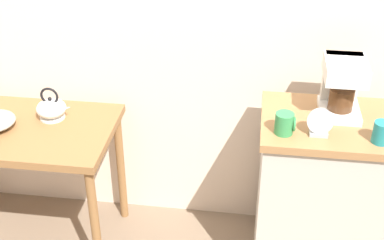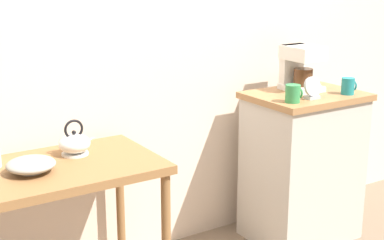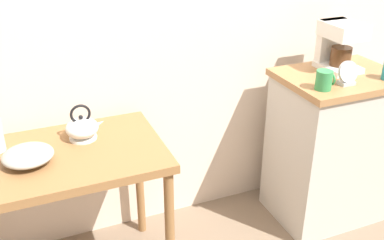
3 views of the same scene
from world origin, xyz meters
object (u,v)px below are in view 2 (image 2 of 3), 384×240
object	(u,v)px
teakettle	(75,143)
mug_dark_teal	(348,86)
table_clock	(312,89)
mug_tall_green	(293,94)
coffee_maker	(300,66)
bowl_stoneware	(31,165)

from	to	relation	value
teakettle	mug_dark_teal	xyz separation A→B (m)	(1.53, -0.25, 0.15)
teakettle	mug_dark_teal	distance (m)	1.56
teakettle	table_clock	world-z (taller)	table_clock
mug_tall_green	table_clock	xyz separation A→B (m)	(0.15, 0.01, 0.01)
teakettle	coffee_maker	world-z (taller)	coffee_maker
coffee_maker	mug_dark_teal	distance (m)	0.30
bowl_stoneware	teakettle	distance (m)	0.28
bowl_stoneware	mug_dark_teal	xyz separation A→B (m)	(1.78, -0.12, 0.17)
teakettle	mug_tall_green	distance (m)	1.17
bowl_stoneware	coffee_maker	size ratio (longest dim) A/B	0.81
table_clock	mug_tall_green	bearing A→B (deg)	-177.49
mug_dark_teal	bowl_stoneware	bearing A→B (deg)	176.15
coffee_maker	table_clock	size ratio (longest dim) A/B	2.12
teakettle	mug_tall_green	xyz separation A→B (m)	(1.14, -0.23, 0.15)
coffee_maker	mug_dark_teal	xyz separation A→B (m)	(0.15, -0.24, -0.09)
coffee_maker	teakettle	bearing A→B (deg)	179.60
bowl_stoneware	mug_tall_green	distance (m)	1.40
mug_dark_teal	table_clock	size ratio (longest dim) A/B	0.77
mug_tall_green	teakettle	bearing A→B (deg)	168.45
coffee_maker	table_clock	world-z (taller)	coffee_maker
teakettle	mug_tall_green	world-z (taller)	mug_tall_green
mug_dark_teal	table_clock	bearing A→B (deg)	174.63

